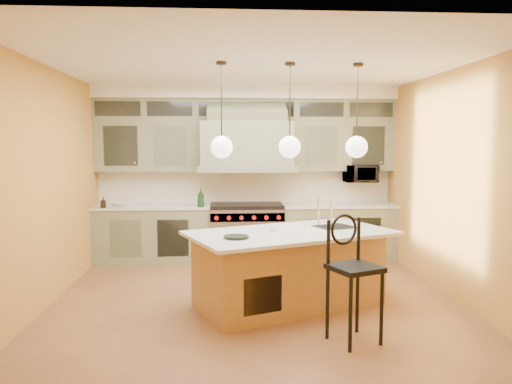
{
  "coord_description": "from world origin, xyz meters",
  "views": [
    {
      "loc": [
        -0.38,
        -6.11,
        1.96
      ],
      "look_at": [
        0.06,
        0.7,
        1.3
      ],
      "focal_mm": 35.0,
      "sensor_mm": 36.0,
      "label": 1
    }
  ],
  "objects": [
    {
      "name": "ceiling",
      "position": [
        0.0,
        0.0,
        2.9
      ],
      "size": [
        5.0,
        5.0,
        0.0
      ],
      "primitive_type": "plane",
      "rotation": [
        3.14,
        0.0,
        0.0
      ],
      "color": "white",
      "rests_on": "wall_back"
    },
    {
      "name": "cup",
      "position": [
        0.21,
        -0.29,
        0.97
      ],
      "size": [
        0.11,
        0.11,
        0.09
      ],
      "primitive_type": "imported",
      "rotation": [
        0.0,
        0.0,
        0.09
      ],
      "color": "white",
      "rests_on": "kitchen_island"
    },
    {
      "name": "fruit_bowl",
      "position": [
        -2.1,
        2.15,
        0.97
      ],
      "size": [
        0.29,
        0.29,
        0.06
      ],
      "primitive_type": "imported",
      "rotation": [
        0.0,
        0.0,
        -0.11
      ],
      "color": "silver",
      "rests_on": "back_cabinetry"
    },
    {
      "name": "oil_bottle_b",
      "position": [
        -2.3,
        1.92,
        1.03
      ],
      "size": [
        0.08,
        0.08,
        0.17
      ],
      "primitive_type": "imported",
      "rotation": [
        0.0,
        0.0,
        -0.04
      ],
      "color": "black",
      "rests_on": "back_cabinetry"
    },
    {
      "name": "wall_left",
      "position": [
        -2.5,
        0.0,
        1.45
      ],
      "size": [
        0.0,
        5.0,
        5.0
      ],
      "primitive_type": "plane",
      "rotation": [
        1.57,
        0.0,
        1.57
      ],
      "color": "#B57F32",
      "rests_on": "ground"
    },
    {
      "name": "pendant_left",
      "position": [
        -0.4,
        -0.25,
        1.95
      ],
      "size": [
        0.26,
        0.26,
        1.11
      ],
      "color": "#2D2319",
      "rests_on": "ceiling"
    },
    {
      "name": "back_cabinetry",
      "position": [
        0.0,
        2.23,
        1.43
      ],
      "size": [
        5.0,
        0.77,
        2.9
      ],
      "color": "#787B5B",
      "rests_on": "floor"
    },
    {
      "name": "wall_right",
      "position": [
        2.5,
        0.0,
        1.45
      ],
      "size": [
        0.0,
        5.0,
        5.0
      ],
      "primitive_type": "plane",
      "rotation": [
        1.57,
        0.0,
        -1.57
      ],
      "color": "#B57F32",
      "rests_on": "ground"
    },
    {
      "name": "kitchen_island",
      "position": [
        0.41,
        -0.25,
        0.47
      ],
      "size": [
        2.68,
        2.08,
        1.35
      ],
      "rotation": [
        0.0,
        0.0,
        0.39
      ],
      "color": "olive",
      "rests_on": "floor"
    },
    {
      "name": "wall_front",
      "position": [
        0.0,
        -2.5,
        1.45
      ],
      "size": [
        5.0,
        0.0,
        5.0
      ],
      "primitive_type": "plane",
      "rotation": [
        -1.57,
        0.0,
        0.0
      ],
      "color": "#B57F32",
      "rests_on": "ground"
    },
    {
      "name": "pendant_center",
      "position": [
        0.4,
        -0.25,
        1.95
      ],
      "size": [
        0.26,
        0.26,
        1.11
      ],
      "color": "#2D2319",
      "rests_on": "ceiling"
    },
    {
      "name": "range",
      "position": [
        0.0,
        2.14,
        0.49
      ],
      "size": [
        1.2,
        0.74,
        0.96
      ],
      "color": "silver",
      "rests_on": "floor"
    },
    {
      "name": "microwave",
      "position": [
        1.95,
        2.25,
        1.45
      ],
      "size": [
        0.54,
        0.37,
        0.3
      ],
      "primitive_type": "imported",
      "color": "black",
      "rests_on": "back_cabinetry"
    },
    {
      "name": "pendant_right",
      "position": [
        1.2,
        -0.25,
        1.95
      ],
      "size": [
        0.26,
        0.26,
        1.11
      ],
      "color": "#2D2319",
      "rests_on": "ceiling"
    },
    {
      "name": "oil_bottle_a",
      "position": [
        -0.75,
        1.92,
        1.09
      ],
      "size": [
        0.12,
        0.12,
        0.3
      ],
      "primitive_type": "imported",
      "rotation": [
        0.0,
        0.0,
        -0.01
      ],
      "color": "#143316",
      "rests_on": "back_cabinetry"
    },
    {
      "name": "floor",
      "position": [
        0.0,
        0.0,
        0.0
      ],
      "size": [
        5.0,
        5.0,
        0.0
      ],
      "primitive_type": "plane",
      "color": "brown",
      "rests_on": "ground"
    },
    {
      "name": "wall_back",
      "position": [
        0.0,
        2.5,
        1.45
      ],
      "size": [
        5.0,
        0.0,
        5.0
      ],
      "primitive_type": "plane",
      "rotation": [
        1.57,
        0.0,
        0.0
      ],
      "color": "#B57F32",
      "rests_on": "ground"
    },
    {
      "name": "counter_stool",
      "position": [
        0.89,
        -1.36,
        0.72
      ],
      "size": [
        0.58,
        0.58,
        1.26
      ],
      "rotation": [
        0.0,
        0.0,
        0.4
      ],
      "color": "black",
      "rests_on": "floor"
    }
  ]
}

